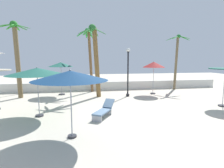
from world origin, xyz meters
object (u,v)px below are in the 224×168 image
Objects in this scene: patio_umbrella_1 at (70,76)px; lamp_post_1 at (18,67)px; palm_tree_2 at (17,52)px; palm_tree_1 at (177,56)px; palm_tree_0 at (90,53)px; lounge_chair_0 at (104,110)px; patio_umbrella_2 at (61,65)px; patio_umbrella_3 at (37,72)px; lamp_post_0 at (128,70)px; patio_umbrella_4 at (154,65)px; palm_tree_3 at (95,54)px; seagull_1 at (0,53)px.

lamp_post_1 is at bearing 116.32° from patio_umbrella_1.
palm_tree_2 is at bearing 118.25° from patio_umbrella_1.
palm_tree_1 is at bearing -0.41° from lamp_post_1.
palm_tree_2 reaches higher than palm_tree_1.
lounge_chair_0 is (0.32, -7.88, -3.32)m from palm_tree_0.
lounge_chair_0 is (6.69, -7.85, -2.07)m from lamp_post_1.
lamp_post_1 is (-3.79, 1.04, -0.18)m from patio_umbrella_2.
palm_tree_0 reaches higher than patio_umbrella_3.
lamp_post_0 reaches higher than lounge_chair_0.
patio_umbrella_3 is 0.52× the size of palm_tree_2.
palm_tree_2 is (-11.45, 0.30, 1.11)m from patio_umbrella_4.
palm_tree_3 is 3.00m from lamp_post_0.
lamp_post_0 is 0.91× the size of lamp_post_1.
patio_umbrella_3 is (-0.64, -6.09, -0.16)m from patio_umbrella_2.
palm_tree_0 is at bearing 97.99° from palm_tree_3.
palm_tree_2 reaches higher than palm_tree_3.
lounge_chair_0 is 8.78m from seagull_1.
patio_umbrella_1 is at bearing -102.00° from palm_tree_3.
palm_tree_2 is at bearing -173.66° from palm_tree_1.
seagull_1 is at bearing -111.80° from palm_tree_2.
palm_tree_0 is 6.20× the size of seagull_1.
palm_tree_0 reaches higher than patio_umbrella_2.
lamp_post_0 reaches higher than patio_umbrella_2.
lounge_chair_0 is (3.53, -0.71, -2.09)m from patio_umbrella_3.
patio_umbrella_2 is at bearing -175.36° from palm_tree_1.
patio_umbrella_3 is 1.68× the size of lounge_chair_0.
lamp_post_0 is 9.79m from lamp_post_1.
patio_umbrella_3 is 0.53× the size of palm_tree_3.
palm_tree_0 reaches higher than palm_tree_3.
patio_umbrella_3 is at bearing 121.64° from patio_umbrella_1.
patio_umbrella_4 is (8.17, -1.01, -0.01)m from patio_umbrella_2.
patio_umbrella_4 is 6.07m from palm_tree_0.
patio_umbrella_1 is 0.53× the size of palm_tree_1.
palm_tree_3 is (-5.25, -0.38, 0.94)m from patio_umbrella_4.
palm_tree_1 is 11.97m from lounge_chair_0.
patio_umbrella_3 is at bearing -150.01° from patio_umbrella_4.
palm_tree_1 is 15.71m from seagull_1.
patio_umbrella_3 is 14.04m from palm_tree_1.
lounge_chair_0 is 1.94× the size of seagull_1.
patio_umbrella_2 is 6.13m from patio_umbrella_3.
palm_tree_1 is 5.82× the size of seagull_1.
lounge_chair_0 is (6.18, -6.10, -3.35)m from palm_tree_2.
palm_tree_2 reaches higher than lounge_chair_0.
palm_tree_1 is at bearing 44.71° from patio_umbrella_1.
patio_umbrella_2 is 0.52× the size of palm_tree_1.
patio_umbrella_1 is at bearing -63.68° from lamp_post_1.
palm_tree_2 is (-2.65, 5.39, 1.26)m from patio_umbrella_3.
palm_tree_3 is 1.47× the size of lamp_post_0.
patio_umbrella_1 is 9.27m from patio_umbrella_2.
palm_tree_1 is 1.39× the size of lamp_post_0.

